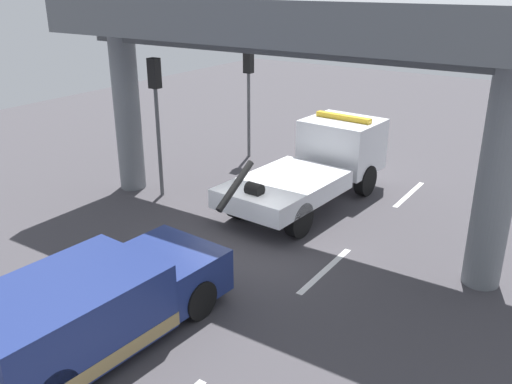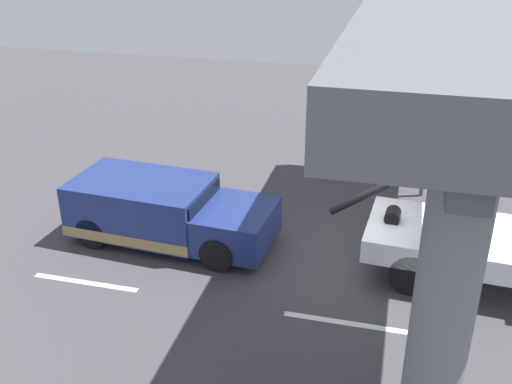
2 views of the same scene
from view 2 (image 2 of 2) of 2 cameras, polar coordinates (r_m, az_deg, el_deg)
name	(u,v)px [view 2 (image 2 of 2)]	position (r m, az deg, el deg)	size (l,w,h in m)	color
ground_plane	(356,265)	(14.84, 9.59, -6.92)	(60.00, 40.00, 0.10)	#423F44
lane_stripe_west	(86,282)	(14.47, -16.01, -8.33)	(2.60, 0.16, 0.01)	silver
lane_stripe_mid	(345,323)	(12.86, 8.54, -12.27)	(2.60, 0.16, 0.01)	silver
towed_van_green	(163,212)	(15.49, -8.88, -1.87)	(5.33, 2.52, 1.58)	navy
overpass_structure	(451,51)	(12.86, 18.17, 12.72)	(3.60, 13.24, 6.17)	slate
traffic_light_near	(435,93)	(17.52, 16.76, 9.09)	(0.39, 0.32, 4.38)	#515456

